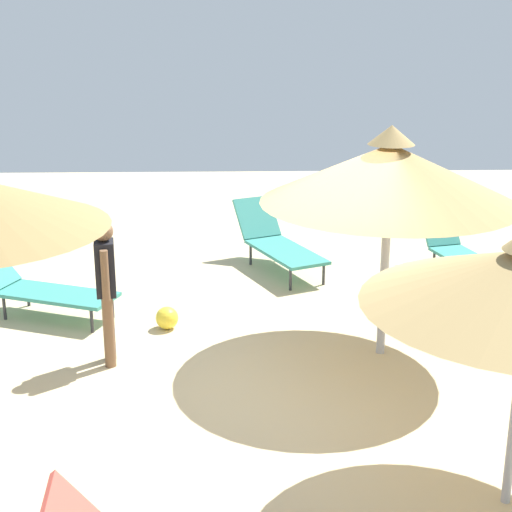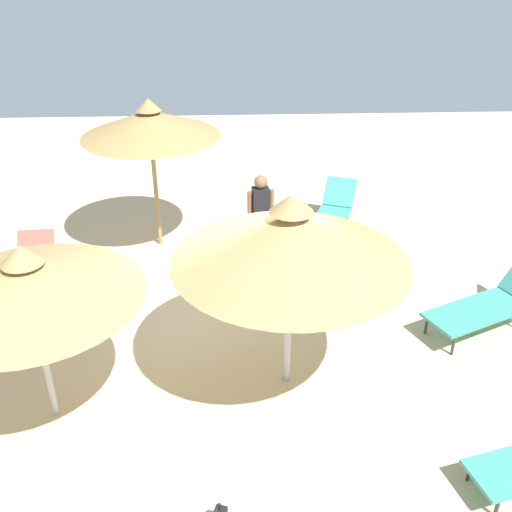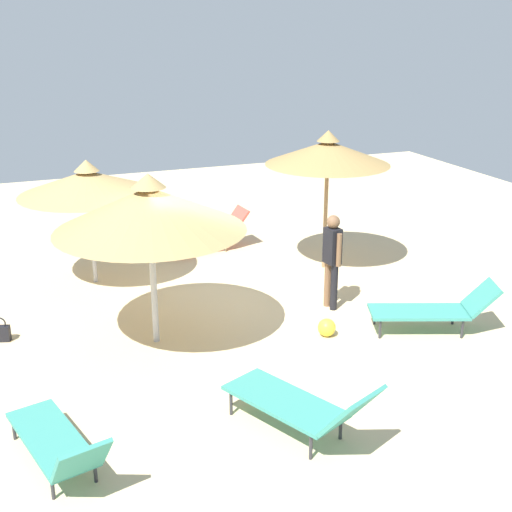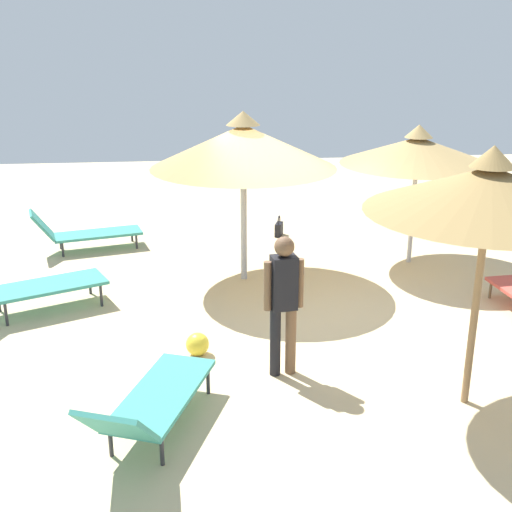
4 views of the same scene
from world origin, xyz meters
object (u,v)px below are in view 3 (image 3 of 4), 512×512
Objects in this scene: lounge_chair_near_right at (59,444)px; handbag at (0,332)px; lounge_chair_center at (436,308)px; parasol_umbrella_near_left at (150,209)px; beach_ball at (327,327)px; lounge_chair_edge at (303,404)px; lounge_chair_far_right at (208,234)px; parasol_umbrella_front at (88,182)px; parasol_umbrella_far_left at (328,153)px; person_standing_back at (332,255)px.

lounge_chair_near_right is 3.85m from handbag.
parasol_umbrella_near_left is at bearing -106.61° from lounge_chair_center.
parasol_umbrella_near_left is at bearing 68.74° from handbag.
lounge_chair_near_right is 4.93m from beach_ball.
lounge_chair_center is 5.11× the size of handbag.
beach_ball is (-2.44, 1.58, -0.31)m from lounge_chair_edge.
lounge_chair_far_right is 5.52m from handbag.
beach_ball is (3.87, 3.19, -1.87)m from parasol_umbrella_front.
parasol_umbrella_far_left reaches higher than parasol_umbrella_near_left.
beach_ball is (0.83, 2.67, -2.08)m from parasol_umbrella_near_left.
parasol_umbrella_front is 1.32× the size of lounge_chair_far_right.
lounge_chair_near_right is 0.95× the size of lounge_chair_edge.
lounge_chair_edge is 7.36× the size of beach_ball.
parasol_umbrella_near_left is 3.88m from lounge_chair_near_right.
beach_ball is (-0.49, -1.76, -0.26)m from lounge_chair_center.
parasol_umbrella_near_left is at bearing -86.74° from person_standing_back.
lounge_chair_center is 7.16m from handbag.
lounge_chair_far_right is (-6.96, 3.98, 0.02)m from lounge_chair_near_right.
lounge_chair_near_right is at bearing 8.28° from handbag.
lounge_chair_far_right is (-5.39, -2.27, -0.03)m from lounge_chair_center.
handbag is at bearing -79.40° from parasol_umbrella_far_left.
person_standing_back is (-0.19, 3.26, -1.22)m from parasol_umbrella_near_left.
handbag is (1.21, -6.47, -2.29)m from parasol_umbrella_far_left.
beach_ball is (4.90, 0.50, -0.23)m from lounge_chair_far_right.
lounge_chair_edge is 5.45m from handbag.
parasol_umbrella_front reaches higher than lounge_chair_far_right.
parasol_umbrella_front reaches higher than handbag.
lounge_chair_edge is 4.12m from person_standing_back.
lounge_chair_near_right is at bearing -29.74° from lounge_chair_far_right.
lounge_chair_near_right is at bearing -49.70° from parasol_umbrella_far_left.
parasol_umbrella_front is at bearing -68.89° from lounge_chair_far_right.
beach_ball is at bearing 147.17° from lounge_chair_edge.
lounge_chair_far_right is 1.15× the size of person_standing_back.
parasol_umbrella_near_left is 9.94× the size of beach_ball.
parasol_umbrella_far_left is 1.44× the size of lounge_chair_far_right.
beach_ball is at bearing 70.82° from handbag.
parasol_umbrella_front is 1.20× the size of lounge_chair_edge.
lounge_chair_center is 1.85m from beach_ball.
lounge_chair_center is 5.85m from lounge_chair_far_right.
lounge_chair_far_right is (-7.35, 1.07, -0.08)m from lounge_chair_edge.
lounge_chair_far_right is at bearing 111.11° from parasol_umbrella_front.
parasol_umbrella_front is at bearing -165.66° from lounge_chair_edge.
lounge_chair_near_right is 6.97× the size of beach_ball.
lounge_chair_near_right is at bearing -75.94° from lounge_chair_center.
lounge_chair_edge is at bearing -29.13° from parasol_umbrella_far_left.
handbag is (-0.73, -5.62, -0.86)m from person_standing_back.
lounge_chair_near_right is 8.01m from lounge_chair_far_right.
lounge_chair_edge is 1.10× the size of lounge_chair_far_right.
lounge_chair_far_right is at bearing 151.97° from parasol_umbrella_near_left.
lounge_chair_far_right is at bearing -174.12° from beach_ball.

